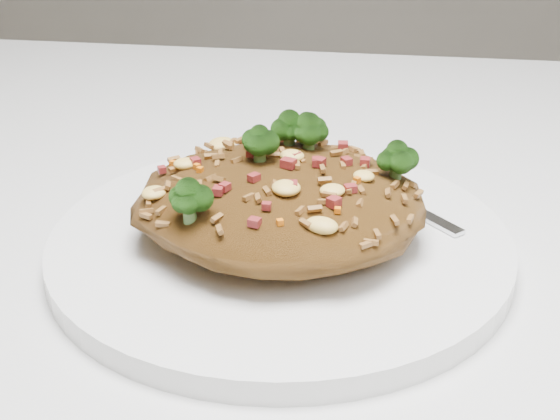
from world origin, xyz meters
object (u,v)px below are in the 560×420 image
at_px(fork, 376,189).
at_px(fried_rice, 281,189).
at_px(plate, 280,243).
at_px(dining_table, 273,338).

bearing_deg(fork, fried_rice, -83.73).
bearing_deg(plate, fork, 49.82).
distance_m(fried_rice, fork, 0.09).
height_order(plate, fork, fork).
relative_size(plate, fork, 2.09).
xyz_separation_m(fried_rice, fork, (0.05, 0.06, -0.03)).
xyz_separation_m(dining_table, plate, (0.01, -0.04, 0.10)).
bearing_deg(fried_rice, plate, -105.64).
relative_size(dining_table, plate, 4.47).
bearing_deg(fork, dining_table, -112.60).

